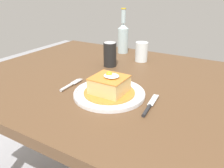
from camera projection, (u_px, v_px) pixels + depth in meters
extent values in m
cube|color=brown|center=(116.00, 82.00, 1.03)|extent=(1.33, 1.00, 0.04)
cylinder|color=brown|center=(78.00, 92.00, 1.78)|extent=(0.07, 0.07, 0.70)
cylinder|color=white|center=(109.00, 94.00, 0.86)|extent=(0.27, 0.27, 0.01)
torus|color=white|center=(109.00, 92.00, 0.85)|extent=(0.27, 0.27, 0.01)
cylinder|color=orange|center=(109.00, 92.00, 0.85)|extent=(0.19, 0.19, 0.01)
cube|color=#DBB770|center=(109.00, 85.00, 0.84)|extent=(0.12, 0.12, 0.06)
cube|color=orange|center=(109.00, 77.00, 0.83)|extent=(0.13, 0.12, 0.00)
ellipsoid|color=white|center=(111.00, 76.00, 0.82)|extent=(0.06, 0.05, 0.01)
sphere|color=yellow|center=(109.00, 75.00, 0.83)|extent=(0.02, 0.02, 0.02)
cylinder|color=silver|center=(67.00, 87.00, 0.92)|extent=(0.02, 0.08, 0.01)
cube|color=silver|center=(76.00, 82.00, 0.97)|extent=(0.02, 0.05, 0.00)
cylinder|color=silver|center=(81.00, 80.00, 0.98)|extent=(0.00, 0.03, 0.00)
cylinder|color=silver|center=(80.00, 80.00, 0.99)|extent=(0.00, 0.03, 0.00)
cylinder|color=silver|center=(78.00, 79.00, 0.99)|extent=(0.00, 0.03, 0.00)
cylinder|color=#262628|center=(147.00, 110.00, 0.74)|extent=(0.02, 0.08, 0.01)
cube|color=silver|center=(153.00, 100.00, 0.81)|extent=(0.03, 0.09, 0.00)
cylinder|color=black|center=(110.00, 55.00, 1.15)|extent=(0.07, 0.07, 0.12)
cylinder|color=silver|center=(110.00, 43.00, 1.13)|extent=(0.06, 0.06, 0.00)
cylinder|color=#ADC6CC|center=(123.00, 41.00, 1.38)|extent=(0.06, 0.06, 0.15)
cone|color=#ADC6CC|center=(123.00, 26.00, 1.35)|extent=(0.06, 0.06, 0.03)
cylinder|color=#ADC6CC|center=(123.00, 16.00, 1.32)|extent=(0.03, 0.03, 0.08)
cylinder|color=gold|center=(124.00, 8.00, 1.31)|extent=(0.03, 0.03, 0.01)
cylinder|color=silver|center=(141.00, 56.00, 1.24)|extent=(0.06, 0.06, 0.06)
cylinder|color=silver|center=(141.00, 52.00, 1.23)|extent=(0.07, 0.07, 0.10)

